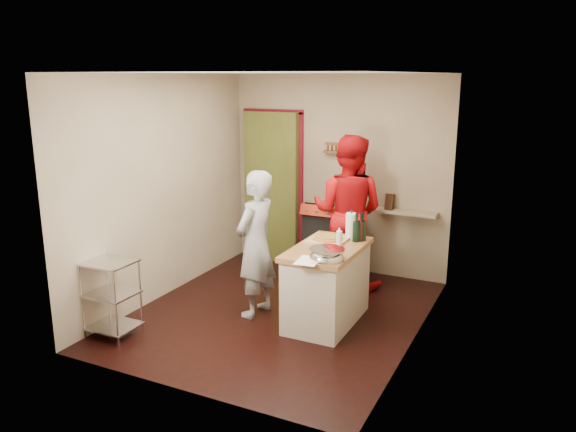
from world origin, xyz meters
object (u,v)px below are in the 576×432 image
object	(u,v)px
wire_shelving	(111,295)
person_red	(348,212)
island	(327,282)
person_stripe	(256,244)
stove	(331,242)

from	to	relation	value
wire_shelving	person_red	size ratio (longest dim) A/B	0.42
island	person_red	size ratio (longest dim) A/B	0.64
person_stripe	person_red	distance (m)	1.43
wire_shelving	island	size ratio (longest dim) A/B	0.66
stove	person_red	xyz separation A→B (m)	(0.30, -0.22, 0.50)
stove	person_red	size ratio (longest dim) A/B	0.53
wire_shelving	person_red	xyz separation A→B (m)	(1.63, 2.40, 0.51)
person_stripe	person_red	size ratio (longest dim) A/B	0.85
stove	person_stripe	bearing A→B (deg)	-100.26
stove	person_stripe	xyz separation A→B (m)	(-0.28, -1.52, 0.36)
stove	wire_shelving	size ratio (longest dim) A/B	1.26
wire_shelving	person_red	bearing A→B (deg)	55.80
island	person_stripe	world-z (taller)	person_stripe
stove	wire_shelving	world-z (taller)	stove
stove	person_stripe	distance (m)	1.59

